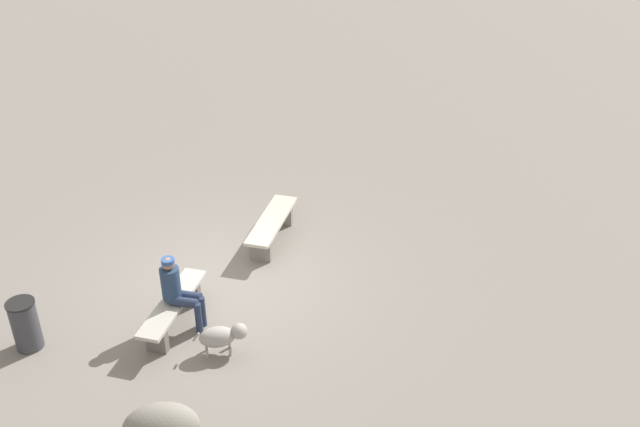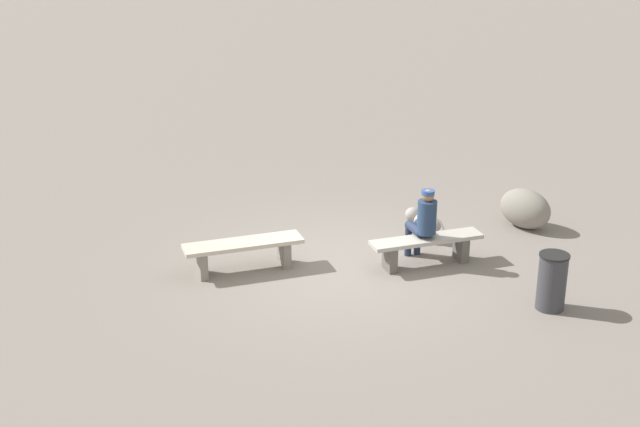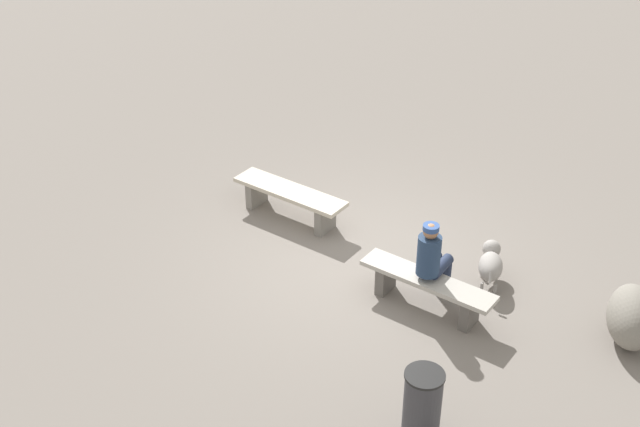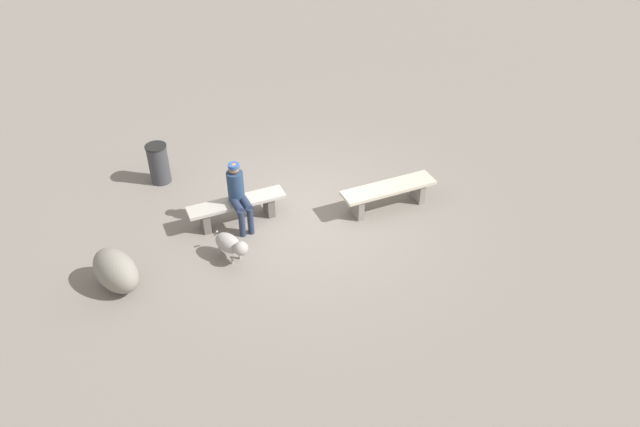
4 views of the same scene
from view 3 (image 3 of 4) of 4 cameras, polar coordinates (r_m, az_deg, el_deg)
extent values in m
cube|color=gray|center=(11.44, 2.73, -3.50)|extent=(210.00, 210.00, 0.06)
cube|color=gray|center=(12.66, -4.44, 1.46)|extent=(0.21, 0.41, 0.42)
cube|color=gray|center=(11.96, 0.37, -0.38)|extent=(0.21, 0.41, 0.42)
cube|color=beige|center=(12.18, -2.12, 1.53)|extent=(1.89, 0.88, 0.06)
cube|color=#605B56|center=(10.80, 4.59, -4.50)|extent=(0.21, 0.34, 0.40)
cube|color=#605B56|center=(10.36, 10.37, -6.79)|extent=(0.21, 0.34, 0.40)
cube|color=#B2ADA3|center=(10.42, 7.50, -4.61)|extent=(1.84, 0.80, 0.06)
cylinder|color=navy|center=(10.21, 7.58, -2.90)|extent=(0.30, 0.30, 0.53)
sphere|color=#A3704C|center=(10.02, 7.72, -1.24)|extent=(0.19, 0.19, 0.19)
cylinder|color=#2D4C8C|center=(9.99, 7.74, -0.98)|extent=(0.20, 0.20, 0.07)
cylinder|color=#232D47|center=(10.50, 8.42, -3.68)|extent=(0.27, 0.46, 0.15)
cylinder|color=#232D47|center=(10.82, 8.82, -4.28)|extent=(0.11, 0.11, 0.54)
cylinder|color=#232D47|center=(10.56, 7.62, -3.40)|extent=(0.27, 0.46, 0.15)
cylinder|color=#232D47|center=(10.87, 8.05, -4.01)|extent=(0.11, 0.11, 0.54)
ellipsoid|color=gray|center=(11.02, 11.79, -3.63)|extent=(0.58, 0.62, 0.32)
sphere|color=gray|center=(11.26, 11.86, -2.41)|extent=(0.25, 0.25, 0.25)
cylinder|color=gray|center=(11.29, 11.24, -4.06)|extent=(0.04, 0.04, 0.15)
cylinder|color=gray|center=(11.30, 12.12, -4.14)|extent=(0.04, 0.04, 0.15)
cylinder|color=gray|center=(11.01, 11.19, -5.08)|extent=(0.04, 0.04, 0.15)
cylinder|color=gray|center=(11.02, 12.10, -5.17)|extent=(0.04, 0.04, 0.15)
cylinder|color=gray|center=(10.74, 11.79, -4.35)|extent=(0.10, 0.11, 0.15)
cylinder|color=#38383D|center=(8.78, 7.13, -13.11)|extent=(0.40, 0.40, 0.80)
cylinder|color=black|center=(8.50, 7.32, -11.12)|extent=(0.42, 0.42, 0.03)
ellipsoid|color=gray|center=(10.57, 20.89, -6.73)|extent=(1.04, 1.13, 0.69)
camera|label=1|loc=(12.67, 60.50, 19.94)|focal=39.74mm
camera|label=2|loc=(10.12, -75.20, 3.05)|focal=48.80mm
camera|label=4|loc=(16.42, 34.97, 28.10)|focal=34.11mm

